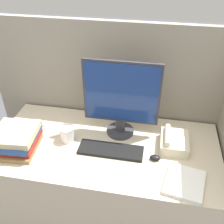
{
  "coord_description": "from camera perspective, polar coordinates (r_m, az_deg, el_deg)",
  "views": [
    {
      "loc": [
        0.26,
        -0.84,
        1.86
      ],
      "look_at": [
        0.03,
        0.38,
        0.99
      ],
      "focal_mm": 42.0,
      "sensor_mm": 36.0,
      "label": 1
    }
  ],
  "objects": [
    {
      "name": "cubicle_panel_rear",
      "position": [
        1.96,
        0.87,
        -0.94
      ],
      "size": [
        1.8,
        0.04,
        1.41
      ],
      "color": "gray",
      "rests_on": "ground_plane"
    },
    {
      "name": "monitor",
      "position": [
        1.59,
        1.98,
        2.64
      ],
      "size": [
        0.47,
        0.18,
        0.5
      ],
      "color": "#333338",
      "rests_on": "desk"
    },
    {
      "name": "desk_telephone",
      "position": [
        1.64,
        13.25,
        -6.34
      ],
      "size": [
        0.17,
        0.2,
        0.11
      ],
      "color": "beige",
      "rests_on": "desk"
    },
    {
      "name": "paper_pile",
      "position": [
        1.47,
        15.49,
        -14.57
      ],
      "size": [
        0.24,
        0.25,
        0.02
      ],
      "color": "white",
      "rests_on": "desk"
    },
    {
      "name": "mouse",
      "position": [
        1.56,
        9.34,
        -9.81
      ],
      "size": [
        0.06,
        0.04,
        0.03
      ],
      "color": "black",
      "rests_on": "desk"
    },
    {
      "name": "coffee_cup",
      "position": [
        1.67,
        -9.72,
        -4.66
      ],
      "size": [
        0.09,
        0.09,
        0.1
      ],
      "color": "white",
      "rests_on": "desk"
    },
    {
      "name": "keyboard",
      "position": [
        1.59,
        -0.26,
        -8.3
      ],
      "size": [
        0.39,
        0.12,
        0.02
      ],
      "color": "black",
      "rests_on": "desk"
    },
    {
      "name": "desk",
      "position": [
        1.91,
        -1.27,
        -15.65
      ],
      "size": [
        1.4,
        0.69,
        0.76
      ],
      "color": "beige",
      "rests_on": "ground_plane"
    },
    {
      "name": "book_stack",
      "position": [
        1.68,
        -19.93,
        -5.52
      ],
      "size": [
        0.26,
        0.3,
        0.14
      ],
      "color": "olive",
      "rests_on": "desk"
    }
  ]
}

